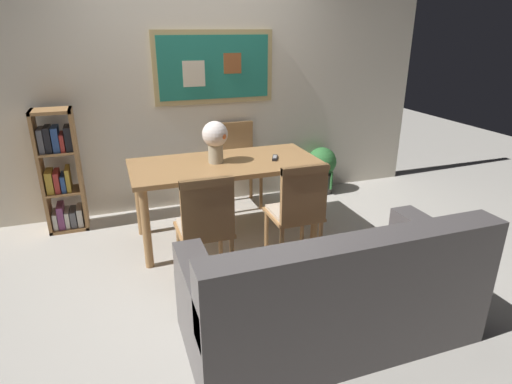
% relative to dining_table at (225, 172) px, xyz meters
% --- Properties ---
extents(ground_plane, '(12.00, 12.00, 0.00)m').
position_rel_dining_table_xyz_m(ground_plane, '(0.00, -0.52, -0.65)').
color(ground_plane, '#B7B2A8').
extents(wall_back_with_painting, '(5.20, 0.14, 2.60)m').
position_rel_dining_table_xyz_m(wall_back_with_painting, '(0.01, 0.98, 0.66)').
color(wall_back_with_painting, beige).
rests_on(wall_back_with_painting, ground_plane).
extents(dining_table, '(1.69, 0.81, 0.74)m').
position_rel_dining_table_xyz_m(dining_table, '(0.00, 0.00, 0.00)').
color(dining_table, '#9E7042').
rests_on(dining_table, ground_plane).
extents(dining_chair_near_right, '(0.40, 0.41, 0.91)m').
position_rel_dining_table_xyz_m(dining_chair_near_right, '(0.40, -0.72, -0.11)').
color(dining_chair_near_right, '#9E7042').
rests_on(dining_chair_near_right, ground_plane).
extents(dining_chair_near_left, '(0.40, 0.41, 0.91)m').
position_rel_dining_table_xyz_m(dining_chair_near_left, '(-0.36, -0.75, -0.11)').
color(dining_chair_near_left, '#9E7042').
rests_on(dining_chair_near_left, ground_plane).
extents(dining_chair_far_right, '(0.40, 0.41, 0.91)m').
position_rel_dining_table_xyz_m(dining_chair_far_right, '(0.36, 0.75, -0.11)').
color(dining_chair_far_right, '#9E7042').
rests_on(dining_chair_far_right, ground_plane).
extents(leather_couch, '(1.80, 0.84, 0.84)m').
position_rel_dining_table_xyz_m(leather_couch, '(0.23, -1.61, -0.34)').
color(leather_couch, '#514C4C').
rests_on(leather_couch, ground_plane).
extents(bookshelf, '(0.36, 0.28, 1.18)m').
position_rel_dining_table_xyz_m(bookshelf, '(-1.44, 0.70, -0.08)').
color(bookshelf, '#9E7042').
rests_on(bookshelf, ground_plane).
extents(potted_ivy, '(0.34, 0.34, 0.55)m').
position_rel_dining_table_xyz_m(potted_ivy, '(1.40, 0.77, -0.35)').
color(potted_ivy, '#4C4742').
rests_on(potted_ivy, ground_plane).
extents(flower_vase, '(0.23, 0.23, 0.37)m').
position_rel_dining_table_xyz_m(flower_vase, '(-0.08, 0.02, 0.32)').
color(flower_vase, tan).
rests_on(flower_vase, dining_table).
extents(tv_remote, '(0.11, 0.16, 0.02)m').
position_rel_dining_table_xyz_m(tv_remote, '(0.46, -0.06, 0.11)').
color(tv_remote, black).
rests_on(tv_remote, dining_table).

